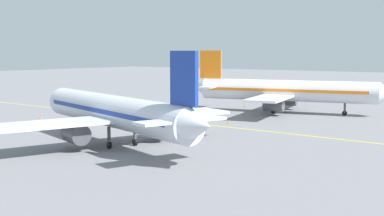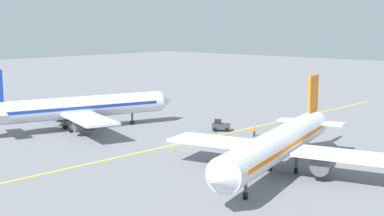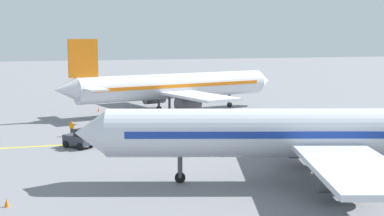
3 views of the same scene
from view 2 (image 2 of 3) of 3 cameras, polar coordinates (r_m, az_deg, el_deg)
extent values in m
plane|color=slate|center=(79.95, -0.79, -3.69)|extent=(400.00, 400.00, 0.00)
cube|color=yellow|center=(79.95, -0.79, -3.68)|extent=(4.41, 119.95, 0.01)
cylinder|color=silver|center=(62.38, 9.18, -3.81)|extent=(10.62, 30.00, 3.60)
cone|color=silver|center=(47.82, 2.73, -7.61)|extent=(3.89, 3.14, 3.42)
cone|color=silver|center=(77.82, 13.19, -1.19)|extent=(3.68, 3.64, 3.06)
cube|color=orange|center=(62.34, 9.18, -3.68)|extent=(9.95, 27.09, 0.50)
cube|color=silver|center=(63.46, 9.46, -4.27)|extent=(28.43, 11.70, 0.36)
cylinder|color=#4C4C51|center=(62.39, 13.80, -5.81)|extent=(2.90, 3.63, 2.20)
cylinder|color=#4C4C51|center=(65.47, 5.28, -4.90)|extent=(2.90, 3.63, 2.20)
cube|color=orange|center=(74.85, 12.79, 1.53)|extent=(1.30, 3.97, 5.00)
cube|color=silver|center=(74.95, 12.58, -1.47)|extent=(9.31, 4.47, 0.24)
cylinder|color=#4C4C51|center=(54.29, 5.75, -8.28)|extent=(0.36, 0.36, 2.00)
cylinder|color=black|center=(54.59, 5.73, -9.28)|extent=(0.46, 0.84, 0.80)
cylinder|color=#4C4C51|center=(64.31, 11.07, -5.68)|extent=(0.36, 0.36, 2.00)
cylinder|color=black|center=(64.56, 11.04, -6.54)|extent=(0.46, 0.84, 0.80)
cylinder|color=#4C4C51|center=(65.28, 8.38, -5.39)|extent=(0.36, 0.36, 2.00)
cylinder|color=black|center=(65.53, 8.36, -6.24)|extent=(0.46, 0.84, 0.80)
cylinder|color=silver|center=(90.79, -11.96, 0.07)|extent=(12.49, 29.69, 3.60)
cone|color=silver|center=(97.05, -2.86, 0.81)|extent=(3.99, 3.32, 3.42)
cube|color=#193899|center=(90.76, -11.96, 0.16)|extent=(11.63, 26.84, 0.50)
cube|color=silver|center=(90.59, -12.54, -0.43)|extent=(28.26, 13.41, 0.36)
cylinder|color=#4C4C51|center=(95.50, -13.45, -0.75)|extent=(3.06, 3.72, 2.20)
cylinder|color=#4C4C51|center=(86.12, -11.49, -1.71)|extent=(3.06, 3.72, 2.20)
cylinder|color=#4C4C51|center=(94.58, -6.39, -0.92)|extent=(0.36, 0.36, 2.00)
cylinder|color=black|center=(94.76, -6.38, -1.51)|extent=(0.51, 0.85, 0.80)
cylinder|color=#4C4C51|center=(92.08, -13.41, -1.37)|extent=(0.36, 0.36, 2.00)
cylinder|color=black|center=(92.26, -13.39, -1.98)|extent=(0.51, 0.85, 0.80)
cylinder|color=#4C4C51|center=(89.07, -12.80, -1.69)|extent=(0.36, 0.36, 2.00)
cylinder|color=black|center=(89.26, -12.78, -2.32)|extent=(0.51, 0.85, 0.80)
cube|color=#333842|center=(88.38, 3.13, -1.96)|extent=(3.30, 3.00, 0.90)
cube|color=black|center=(88.26, 2.77, -1.44)|extent=(1.64, 1.68, 0.70)
sphere|color=orange|center=(88.18, 2.78, -1.17)|extent=(0.16, 0.16, 0.16)
cylinder|color=black|center=(87.77, 2.47, -2.33)|extent=(0.71, 0.62, 0.70)
cylinder|color=black|center=(89.24, 2.52, -2.14)|extent=(0.71, 0.62, 0.70)
cylinder|color=black|center=(87.70, 3.74, -2.35)|extent=(0.71, 0.62, 0.70)
cylinder|color=black|center=(89.17, 3.77, -2.16)|extent=(0.71, 0.62, 0.70)
cylinder|color=#23232D|center=(84.55, 6.71, -2.76)|extent=(0.16, 0.16, 0.85)
cylinder|color=#23232D|center=(84.49, 6.58, -2.77)|extent=(0.16, 0.16, 0.85)
cube|color=orange|center=(84.38, 6.65, -2.28)|extent=(0.39, 0.42, 0.60)
cylinder|color=orange|center=(84.45, 6.81, -2.27)|extent=(0.10, 0.10, 0.55)
cylinder|color=orange|center=(84.30, 6.50, -2.29)|extent=(0.10, 0.10, 0.55)
sphere|color=#9E7051|center=(84.30, 6.66, -2.00)|extent=(0.22, 0.22, 0.22)
cone|color=orange|center=(70.50, 16.59, -5.54)|extent=(0.32, 0.32, 0.55)
cone|color=orange|center=(102.17, 3.22, -0.79)|extent=(0.32, 0.32, 0.55)
cone|color=orange|center=(74.16, -1.93, -4.47)|extent=(0.32, 0.32, 0.55)
cone|color=orange|center=(104.58, -2.10, -0.56)|extent=(0.32, 0.32, 0.55)
camera|label=1|loc=(115.70, -43.21, 3.12)|focal=50.00mm
camera|label=3|loc=(129.78, -13.79, 5.71)|focal=50.00mm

